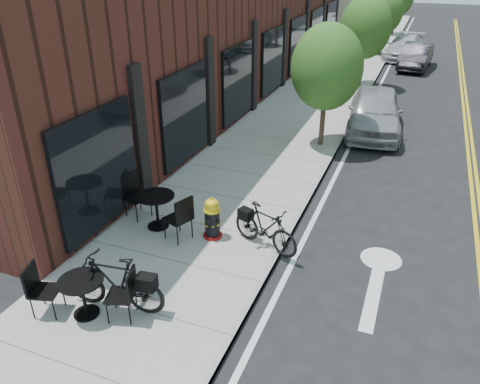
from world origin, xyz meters
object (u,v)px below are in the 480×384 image
at_px(bicycle_right, 265,228).
at_px(parked_car_b, 416,56).
at_px(bistro_set_b, 83,292).
at_px(bistro_set_c, 157,206).
at_px(bicycle_left, 115,283).
at_px(parked_car_c, 404,47).
at_px(fire_hydrant, 212,219).
at_px(parked_car_a, 375,111).

height_order(bicycle_right, parked_car_b, parked_car_b).
bearing_deg(bistro_set_b, bistro_set_c, 79.53).
relative_size(bistro_set_b, parked_car_b, 0.46).
distance_m(bicycle_left, bistro_set_c, 2.77).
bearing_deg(parked_car_c, fire_hydrant, -89.80).
xyz_separation_m(fire_hydrant, bistro_set_c, (-1.34, -0.08, 0.07)).
distance_m(fire_hydrant, bistro_set_c, 1.34).
bearing_deg(bistro_set_b, parked_car_c, 65.73).
bearing_deg(bicycle_right, parked_car_a, 12.50).
distance_m(bicycle_right, parked_car_a, 8.60).
distance_m(bistro_set_c, parked_car_a, 9.37).
height_order(bicycle_left, bistro_set_b, bicycle_left).
bearing_deg(bistro_set_c, bicycle_right, 22.67).
bearing_deg(bicycle_left, bistro_set_c, -171.57).
xyz_separation_m(fire_hydrant, bistro_set_b, (-1.02, -3.09, 0.03)).
xyz_separation_m(bicycle_left, parked_car_b, (3.78, 22.35, -0.01)).
xyz_separation_m(parked_car_a, parked_car_b, (0.80, 11.09, -0.10)).
relative_size(bicycle_left, bistro_set_c, 0.92).
xyz_separation_m(bicycle_left, parked_car_c, (2.98, 24.83, -0.02)).
height_order(bicycle_right, bistro_set_b, bicycle_right).
distance_m(bicycle_left, parked_car_b, 22.67).
distance_m(parked_car_a, parked_car_b, 11.12).
distance_m(bicycle_left, parked_car_a, 11.65).
distance_m(bicycle_left, parked_car_c, 25.01).
xyz_separation_m(bicycle_left, bistro_set_b, (-0.42, -0.34, -0.07)).
bearing_deg(fire_hydrant, parked_car_c, 101.14).
height_order(bicycle_right, parked_car_c, parked_car_c).
relative_size(parked_car_a, parked_car_c, 1.00).
xyz_separation_m(bistro_set_c, parked_car_c, (3.72, 22.16, 0.00)).
bearing_deg(parked_car_a, bicycle_left, -110.54).
bearing_deg(bicycle_left, parked_car_a, 158.01).
relative_size(bicycle_left, parked_car_b, 0.46).
distance_m(fire_hydrant, bicycle_right, 1.22).
bearing_deg(parked_car_c, bistro_set_b, -91.33).
relative_size(bistro_set_b, parked_car_a, 0.41).
distance_m(bicycle_right, parked_car_c, 22.11).
bearing_deg(parked_car_b, fire_hydrant, -94.24).
height_order(bicycle_left, parked_car_a, parked_car_a).
bearing_deg(bicycle_right, parked_car_c, 17.25).
relative_size(fire_hydrant, parked_car_b, 0.24).
relative_size(bistro_set_b, bistro_set_c, 0.92).
relative_size(bicycle_left, bicycle_right, 1.11).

